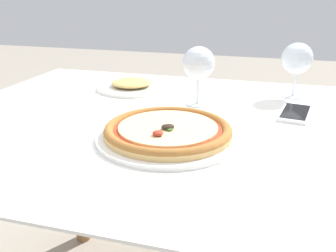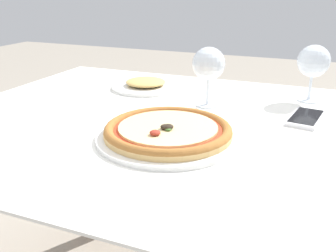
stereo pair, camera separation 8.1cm
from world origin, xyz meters
TOP-DOWN VIEW (x-y plane):
  - dining_table at (0.00, 0.00)m, footprint 1.15×0.93m
  - pizza_plate at (0.05, -0.11)m, footprint 0.32×0.32m
  - wine_glass_far_left at (0.33, 0.31)m, footprint 0.09×0.09m
  - wine_glass_far_right at (0.07, 0.15)m, footprint 0.09×0.09m
  - cell_phone at (0.33, 0.13)m, footprint 0.09×0.15m
  - side_plate at (-0.18, 0.26)m, footprint 0.22×0.22m

SIDE VIEW (x-z plane):
  - dining_table at x=0.00m, z-range 0.27..0.99m
  - cell_phone at x=0.33m, z-range 0.72..0.73m
  - side_plate at x=-0.18m, z-range 0.72..0.75m
  - pizza_plate at x=0.05m, z-range 0.72..0.76m
  - wine_glass_far_left at x=0.33m, z-range 0.75..0.92m
  - wine_glass_far_right at x=0.07m, z-range 0.76..0.92m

